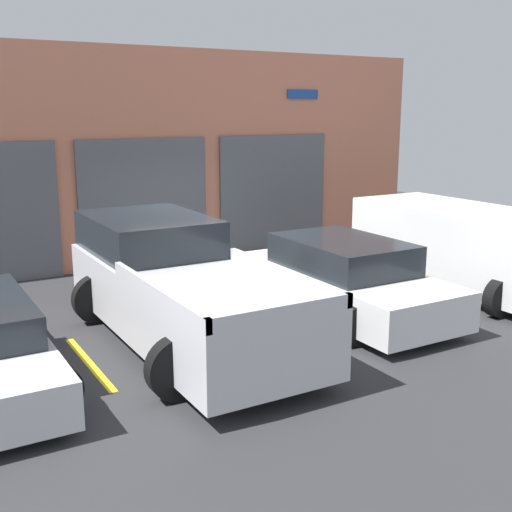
% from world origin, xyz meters
% --- Properties ---
extents(ground_plane, '(28.00, 28.00, 0.00)m').
position_xyz_m(ground_plane, '(0.00, 0.00, 0.00)').
color(ground_plane, '#2D2D30').
extents(shophouse_building, '(14.67, 0.68, 4.82)m').
position_xyz_m(shophouse_building, '(-0.01, 3.28, 2.36)').
color(shophouse_building, '#D17A5B').
rests_on(shophouse_building, ground).
extents(pickup_truck, '(2.54, 5.42, 1.76)m').
position_xyz_m(pickup_truck, '(-1.50, -1.87, 0.84)').
color(pickup_truck, silver).
rests_on(pickup_truck, ground).
extents(sedan_white, '(2.26, 4.28, 1.30)m').
position_xyz_m(sedan_white, '(1.50, -2.13, 0.61)').
color(sedan_white, white).
rests_on(sedan_white, ground).
extents(van_right, '(2.37, 4.84, 1.61)m').
position_xyz_m(van_right, '(4.50, -2.15, 0.87)').
color(van_right, white).
rests_on(van_right, ground).
extents(parking_stripe_left, '(0.12, 2.20, 0.01)m').
position_xyz_m(parking_stripe_left, '(-3.00, -2.16, 0.00)').
color(parking_stripe_left, gold).
rests_on(parking_stripe_left, ground).
extents(parking_stripe_centre, '(0.12, 2.20, 0.01)m').
position_xyz_m(parking_stripe_centre, '(0.00, -2.16, 0.00)').
color(parking_stripe_centre, gold).
rests_on(parking_stripe_centre, ground).
extents(parking_stripe_right, '(0.12, 2.20, 0.01)m').
position_xyz_m(parking_stripe_right, '(3.00, -2.16, 0.00)').
color(parking_stripe_right, gold).
rests_on(parking_stripe_right, ground).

